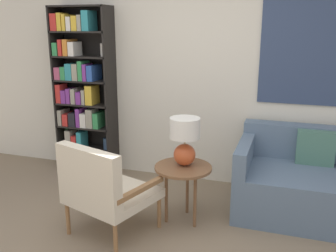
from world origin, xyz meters
name	(u,v)px	position (x,y,z in m)	size (l,w,h in m)	color
wall_back	(198,65)	(0.07, 2.03, 1.36)	(6.40, 0.08, 2.70)	silver
bookshelf	(82,95)	(-1.33, 1.84, 0.97)	(0.71, 0.30, 2.00)	black
armchair	(103,187)	(-0.36, 0.51, 0.46)	(0.82, 0.82, 0.85)	olive
side_table	(183,172)	(0.21, 0.99, 0.48)	(0.52, 0.52, 0.54)	brown
table_lamp	(185,138)	(0.21, 1.03, 0.80)	(0.28, 0.28, 0.45)	#C65128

